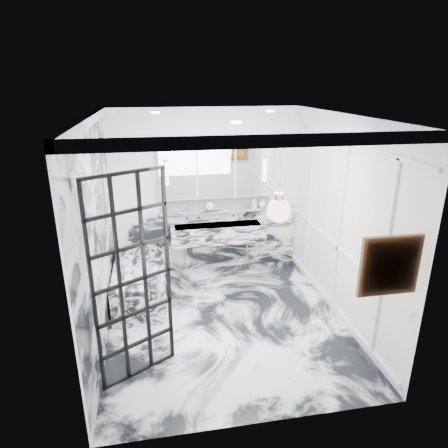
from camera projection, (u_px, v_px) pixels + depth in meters
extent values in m
plane|color=silver|center=(225.00, 321.00, 5.60)|extent=(3.60, 3.60, 0.00)
plane|color=white|center=(226.00, 116.00, 4.66)|extent=(3.60, 3.60, 0.00)
plane|color=white|center=(206.00, 192.00, 6.80)|extent=(3.60, 0.00, 3.60)
plane|color=white|center=(263.00, 299.00, 3.46)|extent=(3.60, 0.00, 3.60)
plane|color=white|center=(97.00, 236.00, 4.86)|extent=(0.00, 3.60, 3.60)
plane|color=white|center=(342.00, 221.00, 5.40)|extent=(0.00, 3.60, 3.60)
cube|color=silver|center=(207.00, 240.00, 7.07)|extent=(3.18, 0.05, 1.05)
cube|color=silver|center=(99.00, 241.00, 4.89)|extent=(0.02, 3.56, 2.68)
cube|color=white|center=(340.00, 228.00, 5.43)|extent=(0.03, 3.40, 2.30)
imported|color=#8C5919|center=(254.00, 202.00, 6.92)|extent=(0.10, 0.10, 0.21)
imported|color=#4C4C51|center=(254.00, 204.00, 6.93)|extent=(0.09, 0.09, 0.17)
imported|color=silver|center=(262.00, 203.00, 6.95)|extent=(0.16, 0.16, 0.17)
sphere|color=white|center=(210.00, 206.00, 6.80)|extent=(0.15, 0.15, 0.15)
cylinder|color=#8C5919|center=(247.00, 206.00, 6.92)|extent=(0.04, 0.04, 0.10)
cylinder|color=silver|center=(160.00, 282.00, 5.42)|extent=(0.08, 0.08, 0.12)
cube|color=#B97C13|center=(390.00, 266.00, 3.63)|extent=(0.49, 0.05, 0.49)
sphere|color=white|center=(279.00, 211.00, 3.76)|extent=(0.23, 0.23, 0.23)
cube|color=silver|center=(218.00, 233.00, 6.82)|extent=(1.60, 0.45, 0.30)
cube|color=silver|center=(216.00, 211.00, 6.86)|extent=(1.90, 0.14, 0.04)
cube|color=white|center=(215.00, 203.00, 6.87)|extent=(1.90, 0.03, 0.23)
cube|color=white|center=(216.00, 168.00, 6.61)|extent=(1.90, 0.16, 1.00)
cylinder|color=white|center=(166.00, 174.00, 6.40)|extent=(0.07, 0.07, 0.40)
cylinder|color=white|center=(265.00, 170.00, 6.67)|extent=(0.07, 0.07, 0.40)
cube|color=silver|center=(140.00, 281.00, 6.14)|extent=(0.75, 1.65, 0.55)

